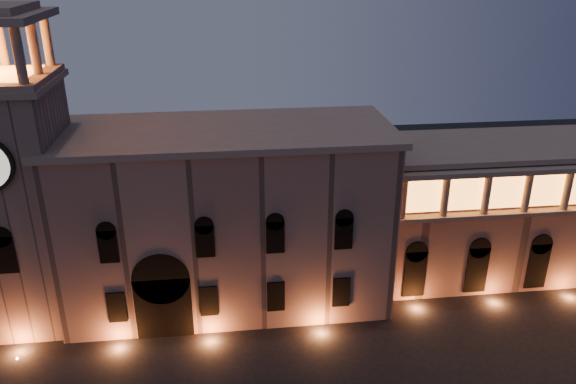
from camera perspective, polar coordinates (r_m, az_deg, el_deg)
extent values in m
cube|color=#856357|center=(54.09, -6.16, -2.82)|extent=(30.00, 12.00, 17.00)
cube|color=gray|center=(50.90, -6.57, 6.13)|extent=(30.80, 12.80, 0.60)
cube|color=black|center=(52.45, -12.45, -11.10)|extent=(5.00, 1.40, 6.00)
cylinder|color=black|center=(50.86, -12.74, -8.30)|extent=(5.00, 1.40, 5.00)
cube|color=orange|center=(52.40, -12.45, -11.41)|extent=(4.20, 0.20, 5.00)
cube|color=#856357|center=(55.30, -25.78, -1.68)|extent=(9.00, 9.00, 22.00)
cylinder|color=gray|center=(46.82, -25.67, 12.42)|extent=(0.76, 0.76, 4.20)
cylinder|color=gray|center=(55.17, -27.16, 13.45)|extent=(0.76, 0.76, 4.20)
cylinder|color=gray|center=(54.02, -23.28, 13.94)|extent=(0.76, 0.76, 4.20)
cylinder|color=gray|center=(50.41, -24.39, 13.24)|extent=(0.76, 0.76, 4.20)
cube|color=#805E51|center=(66.01, 24.84, -1.45)|extent=(40.00, 10.00, 14.00)
cube|color=gray|center=(63.63, 25.92, 4.51)|extent=(40.60, 10.60, 0.50)
cylinder|color=gray|center=(52.18, 11.62, -0.56)|extent=(0.70, 0.70, 4.00)
cylinder|color=gray|center=(53.55, 15.69, -0.34)|extent=(0.70, 0.70, 4.00)
cylinder|color=gray|center=(55.17, 19.54, -0.14)|extent=(0.70, 0.70, 4.00)
cylinder|color=gray|center=(57.03, 23.16, 0.06)|extent=(0.70, 0.70, 4.00)
cylinder|color=gray|center=(59.10, 26.53, 0.24)|extent=(0.70, 0.70, 4.00)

